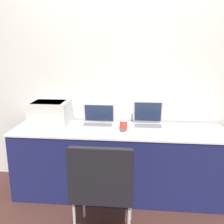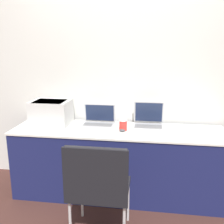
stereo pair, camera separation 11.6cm
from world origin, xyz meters
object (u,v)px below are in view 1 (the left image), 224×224
laptop_left (98,121)px  laptop_right (148,121)px  external_keyboard (93,130)px  coffee_cup (123,125)px  mouse (123,130)px  printer (50,112)px  chair (102,183)px

laptop_left → laptop_right: bearing=2.4°
external_keyboard → coffee_cup: coffee_cup is taller
mouse → laptop_right: bearing=40.5°
external_keyboard → coffee_cup: (0.31, 0.07, 0.05)m
printer → laptop_left: (0.53, 0.04, -0.10)m
laptop_left → laptop_right: laptop_right is taller
laptop_left → chair: (0.17, -0.90, -0.25)m
printer → laptop_right: 1.08m
laptop_left → laptop_right: 0.55m
mouse → chair: size_ratio=0.07×
laptop_left → coffee_cup: (0.29, -0.16, 0.01)m
laptop_right → external_keyboard: laptop_right is taller
external_keyboard → mouse: bearing=3.5°
laptop_left → mouse: laptop_left is taller
coffee_cup → chair: 0.79m
coffee_cup → chair: (-0.12, -0.74, -0.26)m
coffee_cup → printer: bearing=172.2°
printer → external_keyboard: (0.51, -0.18, -0.14)m
coffee_cup → laptop_left: bearing=151.9°
mouse → chair: (-0.12, -0.69, -0.22)m
coffee_cup → mouse: bearing=-94.9°
external_keyboard → printer: bearing=160.7°
chair → laptop_left: bearing=100.6°
printer → chair: (0.70, -0.85, -0.35)m
laptop_right → laptop_left: bearing=-177.6°
coffee_cup → mouse: 0.06m
printer → mouse: bearing=-11.1°
laptop_left → external_keyboard: bearing=-94.8°
chair → external_keyboard: bearing=105.4°
laptop_right → chair: bearing=-112.6°
coffee_cup → mouse: size_ratio=1.81×
mouse → laptop_left: bearing=144.7°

